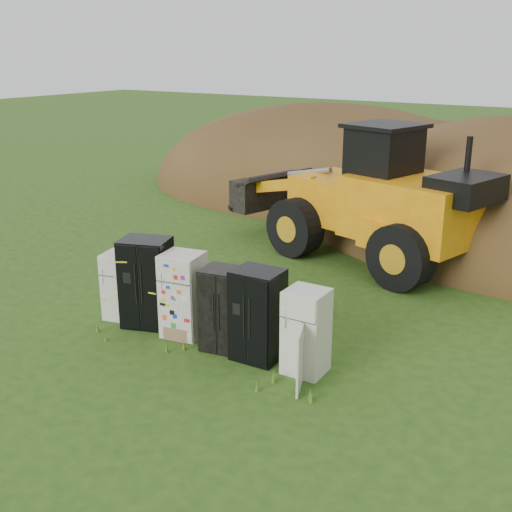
{
  "coord_description": "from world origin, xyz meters",
  "views": [
    {
      "loc": [
        7.44,
        -9.68,
        5.87
      ],
      "look_at": [
        -0.08,
        2.0,
        1.33
      ],
      "focal_mm": 45.0,
      "sensor_mm": 36.0,
      "label": 1
    }
  ],
  "objects_px": {
    "fridge_sticker": "(183,295)",
    "fridge_black_right": "(258,315)",
    "fridge_black_side": "(147,282)",
    "fridge_dark_mid": "(225,309)",
    "fridge_open_door": "(306,332)",
    "wheel_loader": "(354,190)",
    "fridge_leftmost": "(121,286)"
  },
  "relations": [
    {
      "from": "fridge_black_side",
      "to": "fridge_sticker",
      "type": "distance_m",
      "value": 1.02
    },
    {
      "from": "fridge_black_side",
      "to": "fridge_leftmost",
      "type": "bearing_deg",
      "value": 163.73
    },
    {
      "from": "fridge_black_right",
      "to": "wheel_loader",
      "type": "xyz_separation_m",
      "value": [
        -1.25,
        7.06,
        1.04
      ]
    },
    {
      "from": "fridge_sticker",
      "to": "fridge_black_right",
      "type": "xyz_separation_m",
      "value": [
        1.9,
        -0.05,
        0.01
      ]
    },
    {
      "from": "fridge_sticker",
      "to": "fridge_black_right",
      "type": "bearing_deg",
      "value": -11.92
    },
    {
      "from": "fridge_black_side",
      "to": "fridge_open_door",
      "type": "distance_m",
      "value": 3.98
    },
    {
      "from": "fridge_sticker",
      "to": "fridge_dark_mid",
      "type": "relative_size",
      "value": 1.06
    },
    {
      "from": "fridge_black_right",
      "to": "fridge_open_door",
      "type": "distance_m",
      "value": 1.07
    },
    {
      "from": "fridge_dark_mid",
      "to": "fridge_open_door",
      "type": "bearing_deg",
      "value": -9.86
    },
    {
      "from": "fridge_leftmost",
      "to": "wheel_loader",
      "type": "xyz_separation_m",
      "value": [
        2.41,
        7.05,
        1.19
      ]
    },
    {
      "from": "fridge_sticker",
      "to": "fridge_leftmost",
      "type": "bearing_deg",
      "value": 171.13
    },
    {
      "from": "fridge_sticker",
      "to": "fridge_open_door",
      "type": "relative_size",
      "value": 1.1
    },
    {
      "from": "fridge_leftmost",
      "to": "wheel_loader",
      "type": "height_order",
      "value": "wheel_loader"
    },
    {
      "from": "fridge_leftmost",
      "to": "fridge_black_side",
      "type": "bearing_deg",
      "value": -10.54
    },
    {
      "from": "fridge_sticker",
      "to": "fridge_dark_mid",
      "type": "height_order",
      "value": "fridge_sticker"
    },
    {
      "from": "fridge_open_door",
      "to": "wheel_loader",
      "type": "bearing_deg",
      "value": 106.84
    },
    {
      "from": "fridge_open_door",
      "to": "fridge_black_side",
      "type": "bearing_deg",
      "value": 177.97
    },
    {
      "from": "fridge_dark_mid",
      "to": "wheel_loader",
      "type": "relative_size",
      "value": 0.21
    },
    {
      "from": "fridge_black_side",
      "to": "fridge_dark_mid",
      "type": "bearing_deg",
      "value": -21.09
    },
    {
      "from": "fridge_black_side",
      "to": "fridge_dark_mid",
      "type": "relative_size",
      "value": 1.15
    },
    {
      "from": "fridge_open_door",
      "to": "wheel_loader",
      "type": "height_order",
      "value": "wheel_loader"
    },
    {
      "from": "fridge_leftmost",
      "to": "fridge_open_door",
      "type": "distance_m",
      "value": 4.73
    },
    {
      "from": "fridge_black_side",
      "to": "fridge_dark_mid",
      "type": "xyz_separation_m",
      "value": [
        2.12,
        -0.05,
        -0.13
      ]
    },
    {
      "from": "fridge_leftmost",
      "to": "fridge_black_side",
      "type": "distance_m",
      "value": 0.79
    },
    {
      "from": "wheel_loader",
      "to": "fridge_sticker",
      "type": "bearing_deg",
      "value": -80.4
    },
    {
      "from": "fridge_sticker",
      "to": "fridge_black_right",
      "type": "relative_size",
      "value": 0.99
    },
    {
      "from": "fridge_black_side",
      "to": "fridge_dark_mid",
      "type": "distance_m",
      "value": 2.12
    },
    {
      "from": "fridge_leftmost",
      "to": "fridge_black_side",
      "type": "height_order",
      "value": "fridge_black_side"
    },
    {
      "from": "fridge_black_side",
      "to": "fridge_sticker",
      "type": "height_order",
      "value": "fridge_black_side"
    },
    {
      "from": "wheel_loader",
      "to": "fridge_black_right",
      "type": "bearing_deg",
      "value": -65.09
    },
    {
      "from": "fridge_black_right",
      "to": "fridge_open_door",
      "type": "xyz_separation_m",
      "value": [
        1.07,
        0.0,
        -0.09
      ]
    },
    {
      "from": "fridge_dark_mid",
      "to": "fridge_open_door",
      "type": "xyz_separation_m",
      "value": [
        1.86,
        0.0,
        -0.03
      ]
    }
  ]
}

